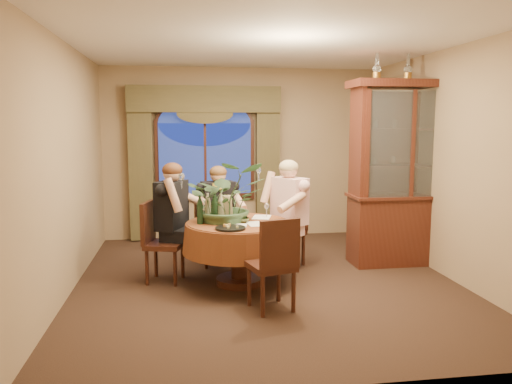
{
  "coord_description": "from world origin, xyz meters",
  "views": [
    {
      "loc": [
        -0.99,
        -5.76,
        1.88
      ],
      "look_at": [
        -0.13,
        -0.06,
        1.1
      ],
      "focal_mm": 35.0,
      "sensor_mm": 36.0,
      "label": 1
    }
  ],
  "objects": [
    {
      "name": "olive_bowl",
      "position": [
        -0.3,
        -0.09,
        0.78
      ],
      "size": [
        0.17,
        0.17,
        0.05
      ],
      "primitive_type": "imported",
      "color": "#44502B",
      "rests_on": "dining_table"
    },
    {
      "name": "drapery_left",
      "position": [
        -1.63,
        2.38,
        1.18
      ],
      "size": [
        0.38,
        0.14,
        2.32
      ],
      "primitive_type": "cube",
      "color": "#433D24",
      "rests_on": "floor"
    },
    {
      "name": "stoneware_vase",
      "position": [
        -0.47,
        0.06,
        0.9
      ],
      "size": [
        0.16,
        0.16,
        0.3
      ],
      "primitive_type": null,
      "color": "#97845D",
      "rests_on": "dining_table"
    },
    {
      "name": "cheese_platter",
      "position": [
        -0.47,
        -0.46,
        0.76
      ],
      "size": [
        0.33,
        0.33,
        0.02
      ],
      "primitive_type": "cylinder",
      "color": "black",
      "rests_on": "dining_table"
    },
    {
      "name": "wine_bottle_4",
      "position": [
        -0.54,
        0.0,
        0.92
      ],
      "size": [
        0.07,
        0.07,
        0.33
      ],
      "primitive_type": "cylinder",
      "color": "tan",
      "rests_on": "dining_table"
    },
    {
      "name": "swag_valance",
      "position": [
        -0.6,
        2.35,
        2.28
      ],
      "size": [
        2.45,
        0.16,
        0.42
      ],
      "primitive_type": null,
      "color": "#433D24",
      "rests_on": "wall_back"
    },
    {
      "name": "chair_back",
      "position": [
        -1.2,
        0.17,
        0.48
      ],
      "size": [
        0.51,
        0.51,
        0.96
      ],
      "primitive_type": "cube",
      "rotation": [
        0.0,
        0.0,
        -1.83
      ],
      "color": "black",
      "rests_on": "floor"
    },
    {
      "name": "wall_back",
      "position": [
        0.0,
        2.5,
        1.4
      ],
      "size": [
        4.5,
        0.0,
        4.5
      ],
      "primitive_type": "plane",
      "rotation": [
        1.57,
        0.0,
        0.0
      ],
      "color": "#8C7253",
      "rests_on": "ground"
    },
    {
      "name": "wine_glass_person_back",
      "position": [
        -0.73,
        0.13,
        0.84
      ],
      "size": [
        0.07,
        0.07,
        0.18
      ],
      "primitive_type": null,
      "color": "silver",
      "rests_on": "dining_table"
    },
    {
      "name": "oil_lamp_right",
      "position": [
        2.39,
        0.53,
        2.62
      ],
      "size": [
        0.11,
        0.11,
        0.34
      ],
      "primitive_type": null,
      "color": "#A5722D",
      "rests_on": "china_cabinet"
    },
    {
      "name": "wall_right",
      "position": [
        2.25,
        0.0,
        1.4
      ],
      "size": [
        0.0,
        5.0,
        5.0
      ],
      "primitive_type": "plane",
      "rotation": [
        1.57,
        0.0,
        -1.57
      ],
      "color": "#8C7253",
      "rests_on": "ground"
    },
    {
      "name": "arched_transom",
      "position": [
        -0.6,
        2.43,
        2.08
      ],
      "size": [
        1.6,
        0.06,
        0.44
      ],
      "primitive_type": null,
      "color": "navy",
      "rests_on": "wall_back"
    },
    {
      "name": "tasting_paper_2",
      "position": [
        -0.39,
        -0.32,
        0.75
      ],
      "size": [
        0.27,
        0.34,
        0.0
      ],
      "primitive_type": "cube",
      "rotation": [
        0.0,
        0.0,
        -0.22
      ],
      "color": "white",
      "rests_on": "dining_table"
    },
    {
      "name": "oil_lamp_center",
      "position": [
        1.96,
        0.53,
        2.62
      ],
      "size": [
        0.11,
        0.11,
        0.34
      ],
      "primitive_type": null,
      "color": "#A5722D",
      "rests_on": "china_cabinet"
    },
    {
      "name": "person_pink",
      "position": [
        0.37,
        0.4,
        0.72
      ],
      "size": [
        0.68,
        0.69,
        1.44
      ],
      "primitive_type": null,
      "rotation": [
        0.0,
        0.0,
        -4.13
      ],
      "color": "beige",
      "rests_on": "floor"
    },
    {
      "name": "wine_bottle_3",
      "position": [
        -0.69,
        0.07,
        0.92
      ],
      "size": [
        0.07,
        0.07,
        0.33
      ],
      "primitive_type": "cylinder",
      "color": "tan",
      "rests_on": "dining_table"
    },
    {
      "name": "wine_bottle_1",
      "position": [
        -0.63,
        -0.11,
        0.92
      ],
      "size": [
        0.07,
        0.07,
        0.33
      ],
      "primitive_type": "cylinder",
      "color": "black",
      "rests_on": "dining_table"
    },
    {
      "name": "floor",
      "position": [
        0.0,
        0.0,
        0.0
      ],
      "size": [
        5.0,
        5.0,
        0.0
      ],
      "primitive_type": "plane",
      "color": "black",
      "rests_on": "ground"
    },
    {
      "name": "dining_table",
      "position": [
        -0.33,
        -0.06,
        0.38
      ],
      "size": [
        1.74,
        1.74,
        0.75
      ],
      "primitive_type": "cylinder",
      "rotation": [
        0.0,
        0.0,
        0.39
      ],
      "color": "maroon",
      "rests_on": "floor"
    },
    {
      "name": "oil_lamp_left",
      "position": [
        1.54,
        0.53,
        2.62
      ],
      "size": [
        0.11,
        0.11,
        0.34
      ],
      "primitive_type": null,
      "color": "#A5722D",
      "rests_on": "china_cabinet"
    },
    {
      "name": "chair_back_right",
      "position": [
        -0.57,
        0.84,
        0.48
      ],
      "size": [
        0.51,
        0.51,
        0.96
      ],
      "primitive_type": "cube",
      "rotation": [
        0.0,
        0.0,
        -2.89
      ],
      "color": "black",
      "rests_on": "floor"
    },
    {
      "name": "window",
      "position": [
        -0.6,
        2.43,
        1.3
      ],
      "size": [
        1.62,
        0.1,
        1.32
      ],
      "primitive_type": null,
      "color": "navy",
      "rests_on": "wall_back"
    },
    {
      "name": "wine_glass_person_pink",
      "position": [
        0.04,
        0.18,
        0.84
      ],
      "size": [
        0.07,
        0.07,
        0.18
      ],
      "primitive_type": null,
      "color": "silver",
      "rests_on": "dining_table"
    },
    {
      "name": "china_cabinet",
      "position": [
        1.96,
        0.53,
        1.23
      ],
      "size": [
        1.51,
        0.59,
        2.45
      ],
      "primitive_type": "cube",
      "color": "#39150D",
      "rests_on": "floor"
    },
    {
      "name": "person_scarf",
      "position": [
        -0.52,
        0.8,
        0.67
      ],
      "size": [
        0.56,
        0.53,
        1.35
      ],
      "primitive_type": null,
      "rotation": [
        0.0,
        0.0,
        -2.93
      ],
      "color": "black",
      "rests_on": "floor"
    },
    {
      "name": "wine_glass_person_scarf",
      "position": [
        -0.42,
        0.37,
        0.84
      ],
      "size": [
        0.07,
        0.07,
        0.18
      ],
      "primitive_type": null,
      "color": "silver",
      "rests_on": "dining_table"
    },
    {
      "name": "centerpiece_plant",
      "position": [
        -0.46,
        0.06,
        1.35
      ],
      "size": [
        0.92,
        1.03,
        0.8
      ],
      "primitive_type": "imported",
      "color": "#365434",
      "rests_on": "dining_table"
    },
    {
      "name": "tasting_paper_0",
      "position": [
        -0.15,
        -0.22,
        0.75
      ],
      "size": [
        0.24,
        0.32,
        0.0
      ],
      "primitive_type": "cube",
      "rotation": [
        0.0,
        0.0,
        0.1
      ],
      "color": "white",
      "rests_on": "dining_table"
    },
    {
      "name": "chair_right",
      "position": [
        0.37,
        0.61,
        0.48
      ],
      "size": [
        0.59,
        0.59,
        0.96
      ],
      "primitive_type": "cube",
      "rotation": [
        0.0,
        0.0,
        -3.95
      ],
      "color": "black",
      "rests_on": "floor"
    },
    {
      "name": "wine_bottle_0",
      "position": [
        -0.6,
        0.1,
        0.92
      ],
      "size": [
        0.07,
        0.07,
        0.33
      ],
      "primitive_type": "cylinder",
      "color": "black",
      "rests_on": "dining_table"
    },
    {
      "name": "person_back",
      "position": [
        -1.12,
        0.32,
        0.72
      ],
      "size": [
        0.65,
        0.67,
        1.43
      ],
      "primitive_type": null,
      "rotation": [
        0.0,
        0.0,
        -2.03
      ],
      "color": "black",
      "rests_on": "floor"
    },
    {
      "name": "drapery_right",
      "position": [
        0.43,
        2.38,
        1.18
      ],
      "size": [
        0.38,
        0.14,
        2.32
      ],
      "primitive_type": "cube",
      "color": "#433D24",
      "rests_on": "floor"
    },
    {
      "name": "ceiling",
      "position": [
        0.0,
        0.0,
        2.8
      ],
      "size": [
        5.0,
        5.0,
        0.0
      ],
      "primitive_type": "plane",
      "rotation": [
        3.14,
        0.0,
        0.0
      ],
      "color": "white",
      "rests_on": "wall_back"
    },
    {
      "name": "tasting_paper_1",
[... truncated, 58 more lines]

